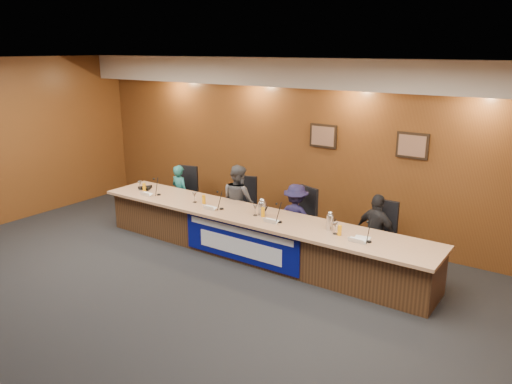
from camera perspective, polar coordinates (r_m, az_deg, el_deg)
floor at (r=6.83m, az=-12.11°, el=-13.72°), size 10.00×10.00×0.00m
ceiling at (r=5.95m, az=-13.97°, el=14.15°), size 10.00×8.00×0.04m
wall_back at (r=9.28m, az=5.53°, el=5.14°), size 10.00×0.04×3.20m
soffit at (r=8.90m, az=4.95°, el=13.46°), size 10.00×0.50×0.50m
dais_body at (r=8.32m, az=-0.16°, el=-5.07°), size 6.00×0.80×0.70m
dais_top at (r=8.15m, az=-0.36°, el=-2.72°), size 6.10×0.95×0.05m
banner at (r=7.99m, az=-1.87°, el=-5.75°), size 2.20×0.02×0.65m
banner_text_upper at (r=7.91m, az=-1.94°, el=-4.44°), size 2.00×0.01×0.10m
banner_text_lower at (r=8.01m, az=-1.92°, el=-6.31°), size 1.60×0.01×0.28m
wall_photo_left at (r=9.02m, az=7.70°, el=6.37°), size 0.52×0.04×0.42m
wall_photo_right at (r=8.43m, az=17.44°, el=5.09°), size 0.52×0.04×0.42m
panelist_a at (r=10.02m, az=-8.68°, el=-0.16°), size 0.45×0.33×1.15m
panelist_b at (r=9.09m, az=-2.02°, el=-1.04°), size 0.79×0.70×1.35m
panelist_c at (r=8.49m, az=4.55°, el=-2.97°), size 0.81×0.54×1.18m
panelist_d at (r=7.90m, az=13.58°, el=-4.62°), size 0.78×0.47×1.24m
office_chair_a at (r=10.12m, az=-8.27°, el=-0.55°), size 0.58×0.58×0.08m
office_chair_b at (r=9.23m, az=-1.63°, el=-2.04°), size 0.58×0.58×0.08m
office_chair_c at (r=8.60m, az=4.87°, el=-3.47°), size 0.61×0.61×0.08m
office_chair_d at (r=8.04m, az=13.78°, el=-5.34°), size 0.49×0.49×0.08m
nameplate_a at (r=9.34m, az=-12.59°, el=-0.18°), size 0.24×0.08×0.10m
microphone_a at (r=9.35m, az=-11.06°, el=-0.29°), size 0.07×0.07×0.02m
juice_glass_a at (r=9.65m, az=-12.65°, el=0.52°), size 0.06×0.06×0.15m
water_glass_a at (r=9.73m, az=-13.12°, el=0.72°), size 0.08×0.08×0.18m
nameplate_b at (r=8.37m, az=-5.47°, el=-1.76°), size 0.24×0.08×0.10m
microphone_b at (r=8.40m, az=-3.95°, el=-1.92°), size 0.07×0.07×0.02m
juice_glass_b at (r=8.72m, az=-5.99°, el=-0.84°), size 0.06×0.06×0.15m
water_glass_b at (r=8.79m, az=-7.03°, el=-0.62°), size 0.08×0.08×0.18m
nameplate_c at (r=7.71m, az=1.58°, el=-3.28°), size 0.24×0.08×0.10m
microphone_c at (r=7.76m, az=2.73°, el=-3.43°), size 0.07×0.07×0.02m
juice_glass_c at (r=8.00m, az=0.79°, el=-2.33°), size 0.06×0.06×0.15m
water_glass_c at (r=8.05m, az=-0.10°, el=-2.10°), size 0.08×0.08×0.18m
nameplate_d at (r=7.08m, az=11.34°, el=-5.41°), size 0.24×0.08×0.10m
microphone_d at (r=7.16m, az=12.80°, el=-5.56°), size 0.07×0.07×0.02m
juice_glass_d at (r=7.32m, az=9.53°, el=-4.35°), size 0.06×0.06×0.15m
water_glass_d at (r=7.35m, az=9.04°, el=-4.12°), size 0.08×0.08×0.18m
carafe_mid at (r=8.06m, az=0.72°, el=-1.92°), size 0.13×0.13×0.22m
carafe_right at (r=7.48m, az=8.46°, el=-3.47°), size 0.11×0.11×0.24m
speakerphone at (r=9.79m, az=-12.46°, el=0.46°), size 0.32×0.32×0.05m
paper_stack at (r=7.24m, az=11.92°, el=-5.32°), size 0.26×0.33×0.01m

